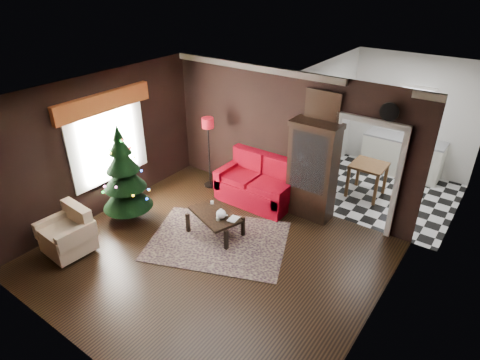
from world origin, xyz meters
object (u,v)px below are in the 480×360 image
Objects in this scene: loveseat at (256,181)px; armchair at (66,231)px; teapot at (221,214)px; wall_clock at (390,112)px; christmas_tree at (124,173)px; curio_cabinet at (312,173)px; floor_lamp at (209,153)px; kitchen_table at (367,180)px; coffee_table at (215,223)px.

armchair is at bearing -116.64° from loveseat.
wall_clock reaches higher than teapot.
curio_cabinet is at bearing 39.33° from christmas_tree.
floor_lamp is 2.18× the size of kitchen_table.
christmas_tree is at bearing -159.59° from coffee_table.
armchair is 2.63m from coffee_table.
wall_clock is at bearing 31.74° from christmas_tree.
wall_clock is (4.05, 3.80, 1.92)m from armchair.
floor_lamp is at bearing 132.64° from coffee_table.
curio_cabinet is at bearing 56.27° from coffee_table.
christmas_tree is 1.84× the size of coffee_table.
loveseat is 3.80m from armchair.
teapot is at bearing -116.38° from kitchen_table.
coffee_table is (1.74, 1.95, -0.22)m from armchair.
loveseat is at bearing 98.83° from teapot.
floor_lamp is at bearing -172.82° from wall_clock.
curio_cabinet is 9.26× the size of teapot.
christmas_tree reaches higher than armchair.
loveseat is at bearing 51.51° from christmas_tree.
christmas_tree is 2.44× the size of kitchen_table.
christmas_tree is 2.03m from teapot.
wall_clock is at bearing 42.04° from teapot.
christmas_tree is 5.12m from kitchen_table.
loveseat is 3.04m from wall_clock.
wall_clock is at bearing 9.66° from loveseat.
teapot is at bearing -81.17° from loveseat.
floor_lamp is 0.89× the size of christmas_tree.
floor_lamp is at bearing -150.77° from kitchen_table.
christmas_tree is (-1.65, -2.07, 0.55)m from loveseat.
christmas_tree reaches higher than floor_lamp.
armchair is at bearing -92.41° from christmas_tree.
christmas_tree reaches higher than coffee_table.
loveseat is 1.04× the size of floor_lamp.
armchair is 2.45× the size of wall_clock.
kitchen_table is at bearing 59.04° from armchair.
wall_clock is at bearing -66.25° from kitchen_table.
wall_clock is (2.31, 1.85, 2.14)m from coffee_table.
curio_cabinet is 1.88m from wall_clock.
christmas_tree is at bearing -163.29° from teapot.
christmas_tree is at bearing 91.40° from armchair.
loveseat is 1.71× the size of coffee_table.
coffee_table is 1.33× the size of kitchen_table.
floor_lamp is 3.40m from armchair.
christmas_tree is at bearing -148.26° from wall_clock.
coffee_table is 3.65m from wall_clock.
loveseat is 2.27× the size of kitchen_table.
armchair reaches higher than kitchen_table.
loveseat is 8.28× the size of teapot.
floor_lamp is 2.09× the size of armchair.
teapot is (1.48, -1.45, -0.27)m from floor_lamp.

